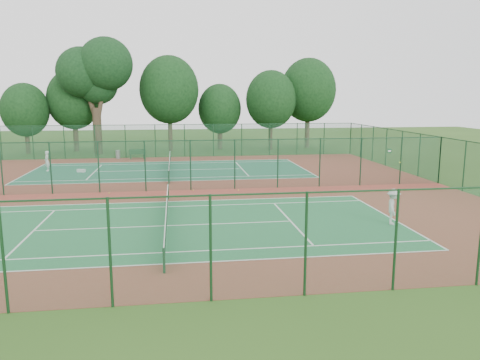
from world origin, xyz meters
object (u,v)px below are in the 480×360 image
kit_bag (81,171)px  big_tree (95,72)px  player_far (47,161)px  trash_bin (118,154)px  bench (137,154)px  player_near (393,207)px

kit_bag → big_tree: big_tree is taller
player_far → trash_bin: player_far is taller
player_far → trash_bin: size_ratio=2.04×
player_far → big_tree: bearing=145.0°
player_far → bench: 9.98m
player_near → bench: size_ratio=1.05×
trash_bin → kit_bag: 8.92m
bench → big_tree: 10.98m
trash_bin → player_near: bearing=-59.0°
bench → kit_bag: bearing=-128.2°
player_far → kit_bag: 3.28m
player_far → bench: size_ratio=1.00×
big_tree → player_far: bearing=-101.9°
player_near → big_tree: (-19.33, 32.47, 8.11)m
player_near → big_tree: 38.65m
player_near → kit_bag: 26.97m
trash_bin → player_far: bearing=-123.8°
player_far → player_near: bearing=24.1°
trash_bin → kit_bag: trash_bin is taller
player_near → bench: player_near is taller
player_near → kit_bag: size_ratio=2.56×
trash_bin → big_tree: (-2.54, 4.57, 8.61)m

